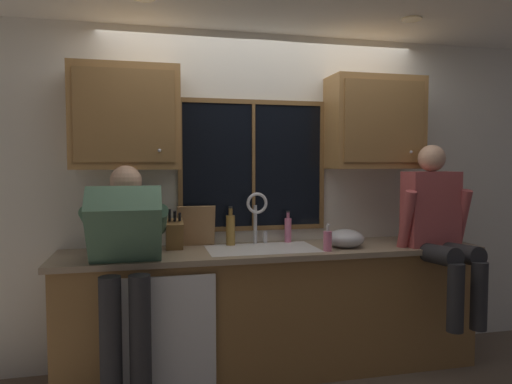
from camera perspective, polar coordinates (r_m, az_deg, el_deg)
back_wall at (r=3.76m, az=0.76°, el=-0.56°), size 5.42×0.12×2.55m
ceiling_downlight_right at (r=3.63m, az=18.43°, el=19.36°), size 0.14×0.14×0.01m
window_glass at (r=3.67m, az=-0.35°, el=3.24°), size 1.10×0.02×0.95m
window_frame_top at (r=3.69m, az=-0.31°, el=10.92°), size 1.17×0.02×0.04m
window_frame_bottom at (r=3.69m, az=-0.31°, el=-4.43°), size 1.17×0.02×0.04m
window_frame_left at (r=3.57m, az=-9.23°, el=3.19°), size 0.03×0.02×0.95m
window_frame_right at (r=3.82m, az=8.02°, el=3.22°), size 0.04×0.02×0.95m
window_mullion_center at (r=3.65m, az=-0.31°, el=3.24°), size 0.02×0.02×0.95m
lower_cabinet_run at (r=3.59m, az=2.14°, el=-14.38°), size 3.02×0.58×0.88m
countertop at (r=3.45m, az=2.25°, el=-7.21°), size 3.08×0.62×0.04m
dishwasher_front at (r=3.17m, az=-10.54°, el=-16.57°), size 0.60×0.02×0.74m
upper_cabinet_left at (r=3.43m, az=-15.56°, el=8.70°), size 0.74×0.36×0.72m
upper_cabinet_right at (r=3.85m, az=14.24°, el=8.13°), size 0.74×0.36×0.72m
sink at (r=3.46m, az=0.75°, el=-8.51°), size 0.80×0.46×0.21m
faucet at (r=3.58m, az=0.17°, el=-2.41°), size 0.18×0.09×0.40m
person_standing at (r=3.04m, az=-15.61°, el=-7.84°), size 0.53×0.70×1.53m
person_sitting_on_counter at (r=3.69m, az=21.33°, el=-3.56°), size 0.54×0.60×1.26m
knife_block at (r=3.43m, az=-9.91°, el=-5.16°), size 0.12×0.18×0.32m
cutting_board at (r=3.55m, az=-7.32°, el=-4.14°), size 0.28×0.08×0.31m
mixing_bowl at (r=3.56m, az=10.83°, el=-5.60°), size 0.28×0.28×0.14m
soap_dispenser at (r=3.38m, az=8.72°, el=-5.86°), size 0.06×0.07×0.20m
bottle_green_glass at (r=3.56m, az=-3.12°, el=-4.56°), size 0.07×0.07×0.30m
bottle_tall_clear at (r=3.70m, az=3.92°, el=-4.57°), size 0.05×0.05×0.25m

